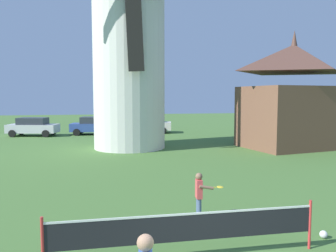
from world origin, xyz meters
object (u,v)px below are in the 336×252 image
stray_ball (323,234)px  chapel (293,98)px  player_far (200,193)px  parked_car_blue (94,125)px  windmill (129,40)px  parked_car_cream (147,124)px  tennis_net (186,228)px  parked_car_silver (33,127)px

stray_ball → chapel: bearing=62.3°
player_far → stray_ball: size_ratio=6.91×
stray_ball → parked_car_blue: size_ratio=0.04×
windmill → parked_car_cream: 11.02m
parked_car_cream → stray_ball: bearing=-87.2°
player_far → windmill: bearing=93.9°
parked_car_blue → tennis_net: bearing=-84.1°
parked_car_blue → player_far: bearing=-81.1°
tennis_net → chapel: 17.60m
windmill → stray_ball: bearing=-77.2°
player_far → parked_car_cream: bearing=86.5°
parked_car_blue → chapel: (12.99, -10.09, 2.47)m
tennis_net → windmill: bearing=89.9°
tennis_net → player_far: (0.94, 2.26, 0.04)m
parked_car_silver → parked_car_blue: 5.08m
tennis_net → parked_car_silver: size_ratio=1.31×
stray_ball → parked_car_blue: parked_car_blue is taller
parked_car_cream → chapel: size_ratio=0.61×
tennis_net → parked_car_cream: 24.60m
parked_car_silver → windmill: bearing=-47.3°
windmill → stray_ball: size_ratio=83.29×
windmill → parked_car_blue: size_ratio=3.68×
stray_ball → parked_car_cream: parked_car_cream is taller
player_far → parked_car_blue: bearing=98.9°
parked_car_cream → chapel: (8.24, -10.64, 2.47)m
windmill → parked_car_blue: windmill is taller
windmill → stray_ball: (3.45, -15.18, -6.85)m
tennis_net → parked_car_cream: bearing=84.7°
windmill → parked_car_cream: windmill is taller
stray_ball → parked_car_silver: (-11.01, 23.36, 0.72)m
windmill → chapel: size_ratio=2.03×
chapel → parked_car_blue: bearing=142.2°
chapel → stray_ball: bearing=-117.7°
player_far → parked_car_cream: parked_car_cream is taller
stray_ball → player_far: bearing=144.3°
player_far → parked_car_cream: size_ratio=0.27×
windmill → tennis_net: size_ratio=2.72×
windmill → chapel: windmill is taller
tennis_net → parked_car_blue: parked_car_blue is taller
parked_car_blue → stray_ball: bearing=-75.8°
tennis_net → stray_ball: (3.48, 0.44, -0.59)m
parked_car_cream → parked_car_silver: bearing=-176.0°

